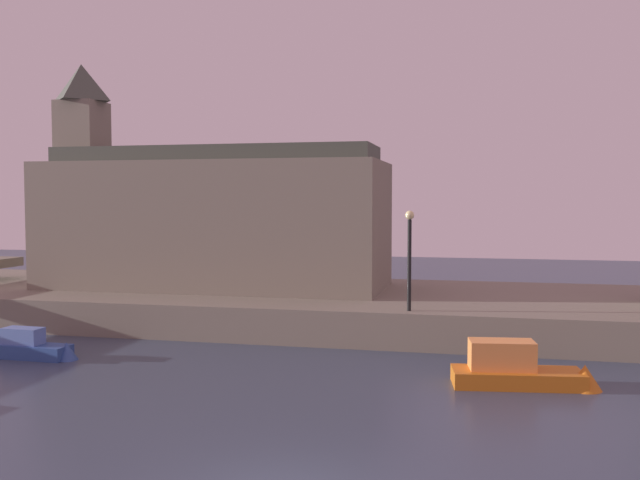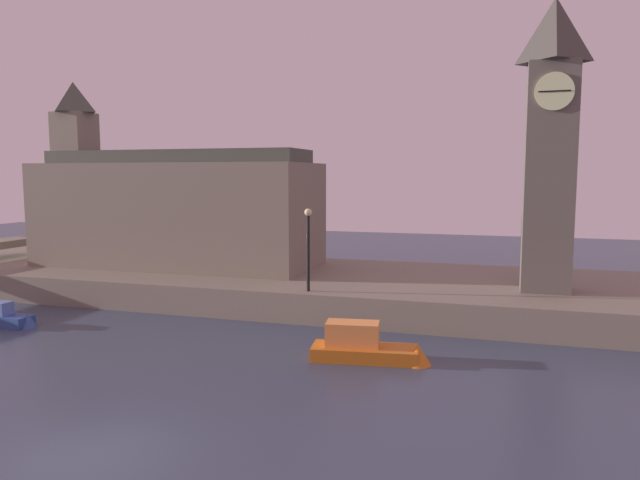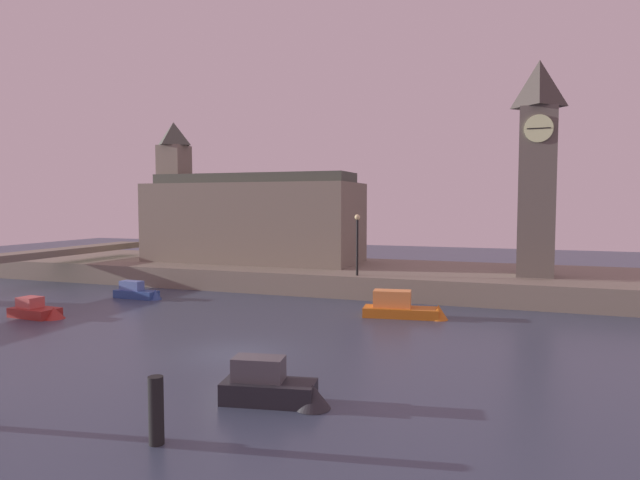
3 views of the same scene
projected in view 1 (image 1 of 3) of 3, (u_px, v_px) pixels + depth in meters
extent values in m
cube|color=slate|center=(399.00, 309.00, 33.46)|extent=(70.00, 12.00, 1.50)
cube|color=slate|center=(216.00, 225.00, 36.02)|extent=(17.23, 6.96, 6.32)
cube|color=slate|center=(83.00, 193.00, 37.60)|extent=(2.19, 2.19, 9.65)
pyramid|color=#474C42|center=(81.00, 83.00, 37.27)|extent=(2.41, 2.41, 1.98)
cube|color=#42473D|center=(215.00, 155.00, 35.82)|extent=(16.37, 4.18, 0.80)
cylinder|color=black|center=(409.00, 265.00, 28.06)|extent=(0.16, 0.16, 3.66)
sphere|color=#F2E099|center=(410.00, 215.00, 27.95)|extent=(0.36, 0.36, 0.36)
cube|color=orange|center=(517.00, 378.00, 22.43)|extent=(4.24, 2.03, 0.52)
cube|color=#FF9947|center=(502.00, 355.00, 22.50)|extent=(2.16, 1.31, 0.93)
cone|color=orange|center=(585.00, 381.00, 21.97)|extent=(1.51, 1.51, 1.02)
cube|color=#2D4C93|center=(32.00, 351.00, 26.43)|extent=(3.00, 1.14, 0.51)
cube|color=#5B7AC1|center=(23.00, 336.00, 26.48)|extent=(1.51, 0.78, 0.62)
cone|color=#2D4C93|center=(67.00, 352.00, 26.10)|extent=(0.97, 0.97, 0.74)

